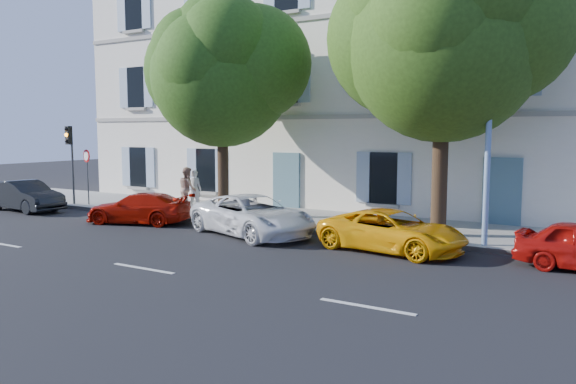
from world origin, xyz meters
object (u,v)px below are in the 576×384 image
Objects in this scene: tree_right at (443,45)px; traffic_light at (70,148)px; car_yellow_supercar at (392,231)px; car_dark_sedan at (26,196)px; tree_left at (222,77)px; pedestrian_b at (188,188)px; car_red_coupe at (139,208)px; road_sign at (87,165)px; pedestrian_a at (194,189)px; car_white_coupe at (252,215)px; street_lamp at (490,76)px.

traffic_light is (-16.32, -0.80, -3.34)m from tree_right.
car_dark_sedan is at bearing 99.32° from car_yellow_supercar.
tree_left is 5.05m from pedestrian_b.
car_red_coupe is at bearing 130.71° from pedestrian_b.
car_dark_sedan is 2.83m from road_sign.
car_dark_sedan is 18.05m from tree_right.
road_sign is (0.75, 0.27, -0.76)m from traffic_light.
tree_right is at bearing 86.59° from car_red_coupe.
pedestrian_a is at bearing 156.15° from tree_left.
tree_left is at bearing -70.46° from car_dark_sedan.
road_sign is at bearing 20.01° from traffic_light.
tree_right reaches higher than pedestrian_b.
tree_left reaches higher than car_yellow_supercar.
car_white_coupe is at bearing 98.19° from car_yellow_supercar.
car_white_coupe is at bearing -169.41° from street_lamp.
car_dark_sedan is 0.83× the size of car_white_coupe.
tree_right is 11.77m from pedestrian_b.
road_sign is (-5.11, 1.93, 1.35)m from car_red_coupe.
pedestrian_a is (-12.14, 1.80, -3.97)m from street_lamp.
pedestrian_b is at bearing -60.00° from car_dark_sedan.
car_white_coupe reaches higher than car_yellow_supercar.
road_sign is at bearing 99.25° from car_white_coupe.
pedestrian_a is at bearing 175.58° from tree_right.
car_white_coupe is at bearing -171.37° from pedestrian_b.
road_sign is (-10.09, 1.77, 1.25)m from car_white_coupe.
pedestrian_a reaches higher than car_red_coupe.
car_red_coupe is 0.43× the size of tree_right.
tree_left is at bearing 2.63° from road_sign.
street_lamp is (12.04, 1.49, 4.37)m from car_red_coupe.
traffic_light is at bearing 101.34° from car_white_coupe.
car_yellow_supercar is at bearing -15.52° from tree_left.
car_yellow_supercar is (9.79, 0.16, 0.02)m from car_red_coupe.
car_white_coupe is 1.37× the size of traffic_light.
car_yellow_supercar is 15.07m from road_sign.
tree_left reaches higher than traffic_light.
car_dark_sedan is 1.14× the size of traffic_light.
car_dark_sedan is 0.43× the size of tree_right.
tree_left is at bearing 175.44° from street_lamp.
car_red_coupe is 0.47× the size of street_lamp.
tree_left is 8.30m from tree_right.
car_white_coupe is 0.52× the size of tree_right.
car_yellow_supercar is at bearing -5.49° from traffic_light.
pedestrian_b is at bearing 80.89° from car_white_coupe.
car_dark_sedan is 2.80m from traffic_light.
tree_right is (5.49, 2.30, 5.35)m from car_white_coupe.
car_dark_sedan is 7.09m from pedestrian_b.
car_yellow_supercar is (16.36, 0.30, -0.06)m from car_dark_sedan.
pedestrian_a is at bearing 171.58° from street_lamp.
street_lamp reaches higher than car_dark_sedan.
car_dark_sedan is 16.36m from car_yellow_supercar.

